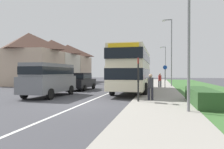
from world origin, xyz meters
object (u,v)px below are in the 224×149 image
Objects in this scene: pedestrian_walking_away at (160,80)px; street_lamp_far at (165,61)px; street_lamp_near at (186,18)px; double_decker_bus at (133,68)px; bus_stop_sign at (138,76)px; pedestrian_at_stop at (151,86)px; street_lamp_mid at (171,49)px; cycle_route_sign at (165,75)px; parked_car_black at (80,81)px; parked_van_grey at (50,77)px.

street_lamp_far is (1.07, 19.42, 3.00)m from pedestrian_walking_away.
pedestrian_walking_away is at bearing -93.16° from street_lamp_far.
double_decker_bus is at bearing 109.91° from street_lamp_near.
street_lamp_far is at bearing 85.73° from bus_stop_sign.
street_lamp_far is at bearing 86.85° from pedestrian_at_stop.
street_lamp_mid is (3.58, 6.92, 2.40)m from double_decker_bus.
parked_car_black is at bearing -156.43° from cycle_route_sign.
pedestrian_walking_away is (0.60, 10.94, 0.00)m from pedestrian_at_stop.
parked_van_grey is 12.66m from cycle_route_sign.
double_decker_bus reaches higher than cycle_route_sign.
double_decker_bus is 24.75m from street_lamp_far.
parked_van_grey is 0.74× the size of street_lamp_near.
double_decker_bus reaches higher than pedestrian_at_stop.
bus_stop_sign is at bearing -100.37° from street_lamp_mid.
parked_car_black is (0.12, 5.80, -0.47)m from parked_van_grey.
parked_car_black is (-5.43, 1.21, -1.21)m from double_decker_bus.
bus_stop_sign is (1.10, -6.66, -0.60)m from double_decker_bus.
pedestrian_at_stop is 13.44m from street_lamp_mid.
double_decker_bus is at bearing 106.50° from pedestrian_at_stop.
bus_stop_sign reaches higher than pedestrian_at_stop.
pedestrian_walking_away is 14.59m from street_lamp_near.
double_decker_bus is 5.68m from cycle_route_sign.
double_decker_bus is 6.78m from bus_stop_sign.
street_lamp_near reaches higher than bus_stop_sign.
parked_van_grey is 15.03m from street_lamp_mid.
parked_car_black is 2.64× the size of pedestrian_at_stop.
pedestrian_at_stop is 0.64× the size of bus_stop_sign.
cycle_route_sign is (1.79, 11.50, -0.11)m from bus_stop_sign.
street_lamp_far is at bearing 89.85° from street_lamp_near.
bus_stop_sign reaches higher than cycle_route_sign.
pedestrian_walking_away is 0.24× the size of street_lamp_near.
parked_van_grey is 3.11× the size of pedestrian_at_stop.
double_decker_bus is at bearing 39.60° from parked_van_grey.
double_decker_bus is 8.16m from street_lamp_mid.
bus_stop_sign is at bearing -96.10° from pedestrian_walking_away.
pedestrian_walking_away is 0.24× the size of street_lamp_far.
pedestrian_at_stop is at bearing -93.15° from street_lamp_far.
double_decker_bus is 1.51× the size of street_lamp_near.
double_decker_bus is 1.32× the size of street_lamp_mid.
bus_stop_sign is 0.37× the size of street_lamp_near.
bus_stop_sign is (-1.25, -11.69, 0.56)m from pedestrian_walking_away.
pedestrian_at_stop is at bearing -73.50° from double_decker_bus.
parked_van_grey is at bearing -91.23° from parked_car_black.
parked_car_black is 10.11m from pedestrian_at_stop.
pedestrian_walking_away is 0.64× the size of bus_stop_sign.
pedestrian_walking_away is at bearing 64.99° from double_decker_bus.
street_lamp_mid reaches higher than pedestrian_at_stop.
parked_car_black is at bearing 130.08° from street_lamp_near.
parked_van_grey is at bearing 169.80° from pedestrian_at_stop.
street_lamp_near is 33.65m from street_lamp_far.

